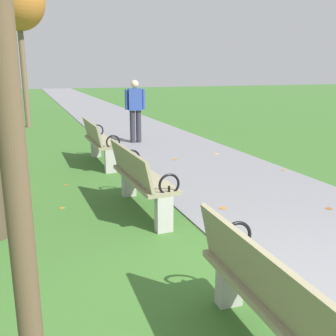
# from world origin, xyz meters

# --- Properties ---
(paved_walkway) EXTENTS (2.85, 44.00, 0.02)m
(paved_walkway) POSITION_xyz_m (1.42, 18.00, 0.01)
(paved_walkway) COLOR slate
(paved_walkway) RESTS_ON ground
(park_bench_1) EXTENTS (0.51, 1.61, 0.90)m
(park_bench_1) POSITION_xyz_m (-0.50, -0.06, 0.49)
(park_bench_1) COLOR gray
(park_bench_1) RESTS_ON ground
(park_bench_2) EXTENTS (0.52, 1.61, 0.90)m
(park_bench_2) POSITION_xyz_m (-0.50, 3.03, 0.49)
(park_bench_2) COLOR gray
(park_bench_2) RESTS_ON ground
(park_bench_3) EXTENTS (0.48, 1.60, 0.90)m
(park_bench_3) POSITION_xyz_m (-0.50, 5.99, 0.49)
(park_bench_3) COLOR gray
(park_bench_3) RESTS_ON ground
(tree_3) EXTENTS (1.69, 1.69, 4.95)m
(tree_3) POSITION_xyz_m (-1.78, 12.17, 3.98)
(tree_3) COLOR brown
(tree_3) RESTS_ON ground
(pedestrian_walking) EXTENTS (0.53, 0.26, 1.62)m
(pedestrian_walking) POSITION_xyz_m (0.84, 8.05, 0.93)
(pedestrian_walking) COLOR #2D2D38
(pedestrian_walking) RESTS_ON paved_walkway
(scattered_leaves) EXTENTS (4.32, 10.26, 0.02)m
(scattered_leaves) POSITION_xyz_m (0.84, 3.17, 0.02)
(scattered_leaves) COLOR #AD6B23
(scattered_leaves) RESTS_ON ground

